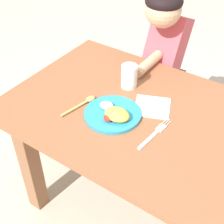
{
  "coord_description": "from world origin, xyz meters",
  "views": [
    {
      "loc": [
        0.51,
        -0.9,
        1.52
      ],
      "look_at": [
        -0.03,
        -0.09,
        0.7
      ],
      "focal_mm": 51.41,
      "sensor_mm": 36.0,
      "label": 1
    }
  ],
  "objects_px": {
    "plate": "(113,114)",
    "drinking_cup": "(129,76)",
    "person": "(163,69)",
    "fork": "(155,134)",
    "spoon": "(84,103)"
  },
  "relations": [
    {
      "from": "plate",
      "to": "drinking_cup",
      "type": "bearing_deg",
      "value": 105.6
    },
    {
      "from": "drinking_cup",
      "to": "person",
      "type": "relative_size",
      "value": 0.1
    },
    {
      "from": "fork",
      "to": "spoon",
      "type": "distance_m",
      "value": 0.33
    },
    {
      "from": "spoon",
      "to": "fork",
      "type": "bearing_deg",
      "value": -77.49
    },
    {
      "from": "drinking_cup",
      "to": "person",
      "type": "height_order",
      "value": "person"
    },
    {
      "from": "plate",
      "to": "fork",
      "type": "height_order",
      "value": "plate"
    },
    {
      "from": "person",
      "to": "plate",
      "type": "bearing_deg",
      "value": 96.17
    },
    {
      "from": "fork",
      "to": "person",
      "type": "distance_m",
      "value": 0.64
    },
    {
      "from": "fork",
      "to": "person",
      "type": "relative_size",
      "value": 0.2
    },
    {
      "from": "fork",
      "to": "drinking_cup",
      "type": "distance_m",
      "value": 0.33
    },
    {
      "from": "plate",
      "to": "person",
      "type": "xyz_separation_m",
      "value": [
        -0.06,
        0.58,
        -0.12
      ]
    },
    {
      "from": "fork",
      "to": "spoon",
      "type": "relative_size",
      "value": 1.14
    },
    {
      "from": "spoon",
      "to": "person",
      "type": "relative_size",
      "value": 0.18
    },
    {
      "from": "drinking_cup",
      "to": "person",
      "type": "xyz_separation_m",
      "value": [
        -0.0,
        0.37,
        -0.16
      ]
    },
    {
      "from": "plate",
      "to": "fork",
      "type": "bearing_deg",
      "value": 0.69
    }
  ]
}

